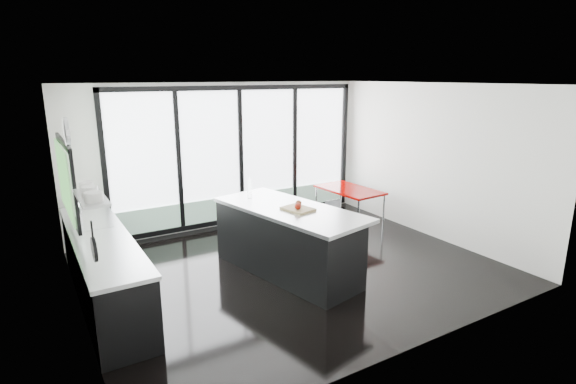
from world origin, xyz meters
TOP-DOWN VIEW (x-y plane):
  - floor at (0.00, 0.00)m, footprint 6.00×5.00m
  - ceiling at (0.00, 0.00)m, footprint 6.00×5.00m
  - wall_back at (0.27, 2.47)m, footprint 6.00×0.09m
  - wall_front at (0.00, -2.50)m, footprint 6.00×0.00m
  - wall_left at (-2.97, 0.27)m, footprint 0.26×5.00m
  - wall_right at (3.00, 0.00)m, footprint 0.00×5.00m
  - counter_cabinets at (-2.67, 0.40)m, footprint 0.69×3.24m
  - island at (-0.16, -0.07)m, footprint 1.55×2.65m
  - bar_stool_near at (0.68, -0.12)m, footprint 0.43×0.43m
  - bar_stool_far at (1.11, 0.34)m, footprint 0.42×0.42m
  - red_table at (2.12, 1.28)m, footprint 0.87×1.41m

SIDE VIEW (x-z plane):
  - floor at x=0.00m, z-range 0.00..0.00m
  - bar_stool_far at x=1.11m, z-range 0.00..0.64m
  - bar_stool_near at x=0.68m, z-range 0.00..0.65m
  - red_table at x=2.12m, z-range 0.00..0.73m
  - counter_cabinets at x=-2.67m, z-range -0.22..1.14m
  - island at x=-0.16m, z-range -0.14..1.18m
  - wall_back at x=0.27m, z-range -0.13..2.67m
  - wall_front at x=0.00m, z-range 0.00..2.80m
  - wall_right at x=3.00m, z-range 0.00..2.80m
  - wall_left at x=-2.97m, z-range 0.16..2.96m
  - ceiling at x=0.00m, z-range 2.80..2.80m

